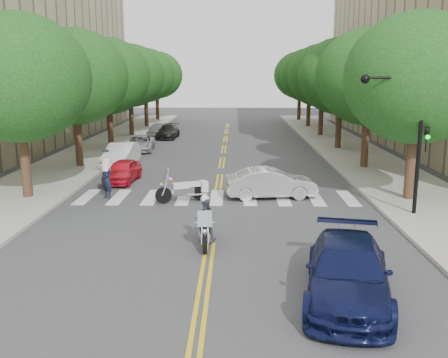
{
  "coord_description": "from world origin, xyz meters",
  "views": [
    {
      "loc": [
        0.83,
        -16.38,
        5.76
      ],
      "look_at": [
        0.38,
        4.64,
        1.3
      ],
      "focal_mm": 40.0,
      "sensor_mm": 36.0,
      "label": 1
    }
  ],
  "objects_px": {
    "motorcycle_police": "(205,223)",
    "convertible": "(271,183)",
    "motorcycle_parked": "(187,189)",
    "officer_standing": "(107,179)",
    "sedan_blue": "(348,272)"
  },
  "relations": [
    {
      "from": "officer_standing",
      "to": "motorcycle_parked",
      "type": "bearing_deg",
      "value": 31.71
    },
    {
      "from": "motorcycle_parked",
      "to": "sedan_blue",
      "type": "xyz_separation_m",
      "value": [
        5.12,
        -10.04,
        0.19
      ]
    },
    {
      "from": "motorcycle_police",
      "to": "motorcycle_parked",
      "type": "bearing_deg",
      "value": -81.37
    },
    {
      "from": "motorcycle_police",
      "to": "sedan_blue",
      "type": "distance_m",
      "value": 5.68
    },
    {
      "from": "sedan_blue",
      "to": "officer_standing",
      "type": "bearing_deg",
      "value": 141.42
    },
    {
      "from": "motorcycle_police",
      "to": "officer_standing",
      "type": "relative_size",
      "value": 1.19
    },
    {
      "from": "motorcycle_parked",
      "to": "sedan_blue",
      "type": "bearing_deg",
      "value": -174.27
    },
    {
      "from": "motorcycle_police",
      "to": "convertible",
      "type": "relative_size",
      "value": 0.52
    },
    {
      "from": "sedan_blue",
      "to": "motorcycle_police",
      "type": "bearing_deg",
      "value": 144.83
    },
    {
      "from": "motorcycle_police",
      "to": "convertible",
      "type": "xyz_separation_m",
      "value": [
        2.71,
        6.71,
        -0.09
      ]
    },
    {
      "from": "motorcycle_police",
      "to": "motorcycle_parked",
      "type": "distance_m",
      "value": 6.06
    },
    {
      "from": "officer_standing",
      "to": "convertible",
      "type": "height_order",
      "value": "officer_standing"
    },
    {
      "from": "officer_standing",
      "to": "sedan_blue",
      "type": "height_order",
      "value": "officer_standing"
    },
    {
      "from": "motorcycle_police",
      "to": "convertible",
      "type": "distance_m",
      "value": 7.24
    },
    {
      "from": "motorcycle_parked",
      "to": "officer_standing",
      "type": "distance_m",
      "value": 3.84
    }
  ]
}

